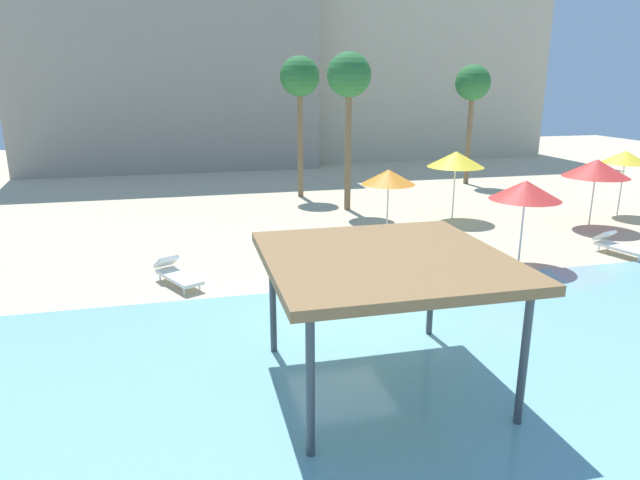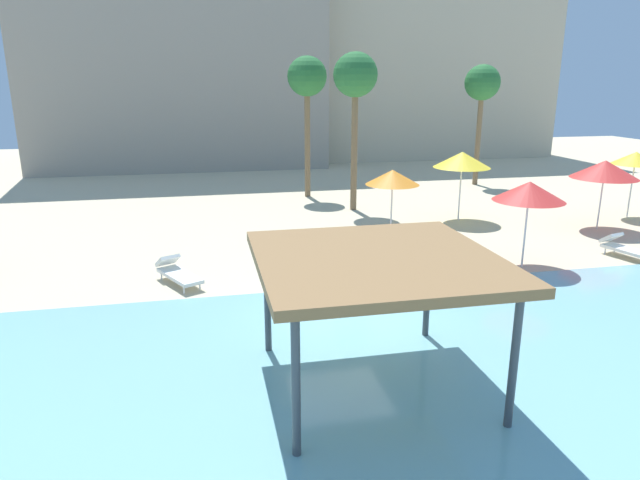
{
  "view_description": "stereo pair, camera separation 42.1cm",
  "coord_description": "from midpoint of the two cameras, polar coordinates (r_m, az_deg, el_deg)",
  "views": [
    {
      "loc": [
        -3.63,
        -12.69,
        5.58
      ],
      "look_at": [
        -0.07,
        2.0,
        1.3
      ],
      "focal_mm": 31.42,
      "sensor_mm": 36.0,
      "label": 1
    },
    {
      "loc": [
        -3.22,
        -12.78,
        5.58
      ],
      "look_at": [
        -0.07,
        2.0,
        1.3
      ],
      "focal_mm": 31.42,
      "sensor_mm": 36.0,
      "label": 2
    }
  ],
  "objects": [
    {
      "name": "ground_plane",
      "position": [
        14.32,
        2.81,
        -7.14
      ],
      "size": [
        80.0,
        80.0,
        0.0
      ],
      "primitive_type": "plane",
      "color": "beige"
    },
    {
      "name": "lagoon_water",
      "position": [
        9.94,
        10.95,
        -18.55
      ],
      "size": [
        44.0,
        13.5,
        0.04
      ],
      "primitive_type": "cube",
      "color": "#7AB7C1",
      "rests_on": "ground"
    },
    {
      "name": "shade_pavilion",
      "position": [
        10.11,
        6.98,
        -2.45
      ],
      "size": [
        4.27,
        4.27,
        2.59
      ],
      "color": "#42474C",
      "rests_on": "ground"
    },
    {
      "name": "beach_umbrella_orange_1",
      "position": [
        20.45,
        7.99,
        6.34
      ],
      "size": [
        1.95,
        1.95,
        2.54
      ],
      "color": "silver",
      "rests_on": "ground"
    },
    {
      "name": "beach_umbrella_yellow_2",
      "position": [
        23.75,
        14.77,
        7.91
      ],
      "size": [
        2.32,
        2.32,
        2.85
      ],
      "color": "silver",
      "rests_on": "ground"
    },
    {
      "name": "beach_umbrella_red_3",
      "position": [
        24.25,
        27.47,
        6.4
      ],
      "size": [
        2.49,
        2.49,
        2.7
      ],
      "color": "silver",
      "rests_on": "ground"
    },
    {
      "name": "beach_umbrella_red_4",
      "position": [
        18.21,
        21.16,
        4.64
      ],
      "size": [
        2.16,
        2.16,
        2.69
      ],
      "color": "silver",
      "rests_on": "ground"
    },
    {
      "name": "beach_umbrella_yellow_6",
      "position": [
        27.08,
        29.87,
        7.22
      ],
      "size": [
        1.91,
        1.91,
        2.78
      ],
      "color": "silver",
      "rests_on": "ground"
    },
    {
      "name": "lounge_chair_1",
      "position": [
        16.51,
        -13.66,
        -3.2
      ],
      "size": [
        1.41,
        1.96,
        0.74
      ],
      "rotation": [
        0.0,
        0.0,
        -1.09
      ],
      "color": "white",
      "rests_on": "ground"
    },
    {
      "name": "lounge_chair_2",
      "position": [
        21.02,
        29.19,
        -0.71
      ],
      "size": [
        1.04,
        1.99,
        0.74
      ],
      "rotation": [
        0.0,
        0.0,
        -1.32
      ],
      "color": "white",
      "rests_on": "ground"
    },
    {
      "name": "palm_tree_0",
      "position": [
        27.82,
        -0.88,
        15.97
      ],
      "size": [
        1.9,
        1.9,
        6.79
      ],
      "color": "brown",
      "rests_on": "ground"
    },
    {
      "name": "palm_tree_1",
      "position": [
        24.83,
        4.12,
        16.03
      ],
      "size": [
        1.9,
        1.9,
        6.82
      ],
      "color": "brown",
      "rests_on": "ground"
    },
    {
      "name": "palm_tree_3",
      "position": [
        32.52,
        16.56,
        14.84
      ],
      "size": [
        1.9,
        1.9,
        6.49
      ],
      "color": "brown",
      "rests_on": "ground"
    },
    {
      "name": "hotel_block_0",
      "position": [
        41.83,
        -14.03,
        19.3
      ],
      "size": [
        18.84,
        11.01,
        16.88
      ],
      "primitive_type": "cube",
      "color": "#9E9384",
      "rests_on": "ground"
    },
    {
      "name": "hotel_block_1",
      "position": [
        46.94,
        8.16,
        19.89
      ],
      "size": [
        21.61,
        11.15,
        18.07
      ],
      "primitive_type": "cube",
      "color": "beige",
      "rests_on": "ground"
    }
  ]
}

